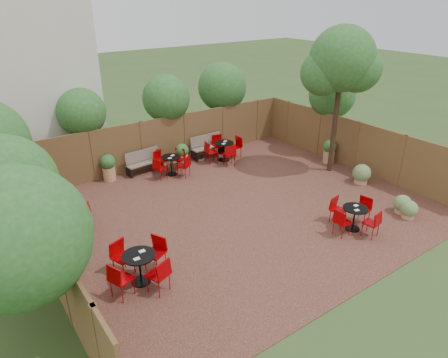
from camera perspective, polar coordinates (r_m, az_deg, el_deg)
ground at (r=13.61m, az=1.80°, el=-4.37°), size 80.00×80.00×0.00m
courtyard_paving at (r=13.61m, az=1.80°, el=-4.33°), size 12.00×10.00×0.02m
fence_back at (r=17.10m, az=-8.35°, el=5.30°), size 12.00×0.08×2.00m
fence_left at (r=11.06m, az=-24.07°, el=-8.27°), size 0.08×10.00×2.00m
fence_right at (r=17.20m, az=18.06°, el=4.43°), size 0.08×10.00×2.00m
neighbour_building at (r=17.84m, az=-27.03°, el=13.73°), size 5.00×4.00×8.00m
overhang_foliage at (r=12.89m, az=-14.66°, el=6.21°), size 15.57×10.69×2.64m
courtyard_tree at (r=15.94m, az=16.21°, el=15.21°), size 2.62×2.52×5.60m
park_bench_left at (r=16.50m, az=-11.19°, el=2.45°), size 1.51×0.61×0.91m
park_bench_right at (r=17.83m, az=-2.38°, el=4.71°), size 1.57×0.55×0.96m
bistro_tables at (r=13.63m, az=-4.13°, el=-2.16°), size 8.78×8.44×0.94m
planters at (r=15.87m, az=-8.32°, el=2.08°), size 11.86×4.23×1.04m
low_shrubs at (r=15.22m, az=21.37°, el=-1.44°), size 1.55×3.16×0.74m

